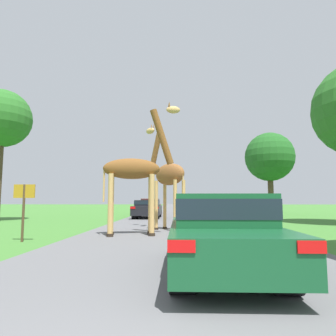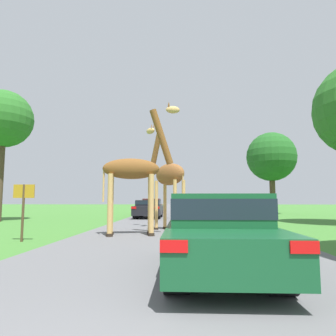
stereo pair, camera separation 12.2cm
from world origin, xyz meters
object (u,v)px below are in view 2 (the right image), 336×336
at_px(giraffe_near_road, 168,175).
at_px(tree_left_edge, 271,157).
at_px(tree_far_right, 3,120).
at_px(car_verge_right, 149,208).
at_px(giraffe_companion, 135,172).
at_px(car_lead_maroon, 217,230).
at_px(sign_post, 23,202).
at_px(car_far_ahead, 213,206).
at_px(car_queue_right, 152,206).
at_px(car_queue_left, 210,210).

xyz_separation_m(giraffe_near_road, tree_left_edge, (9.07, 14.83, 2.88)).
xyz_separation_m(giraffe_near_road, tree_far_right, (-10.68, 4.57, 3.94)).
height_order(giraffe_near_road, car_verge_right, giraffe_near_road).
xyz_separation_m(giraffe_near_road, giraffe_companion, (-1.17, -2.03, -0.03)).
bearing_deg(car_lead_maroon, sign_post, 146.84).
relative_size(giraffe_companion, car_far_ahead, 1.10).
distance_m(giraffe_companion, tree_left_edge, 19.94).
bearing_deg(giraffe_companion, car_queue_right, 173.55).
height_order(giraffe_companion, car_queue_left, giraffe_companion).
relative_size(car_queue_right, tree_far_right, 0.52).
relative_size(car_far_ahead, car_verge_right, 1.20).
xyz_separation_m(tree_left_edge, sign_post, (-13.60, -18.73, -4.03)).
bearing_deg(car_verge_right, car_far_ahead, 26.25).
relative_size(car_queue_right, car_queue_left, 1.02).
bearing_deg(car_far_ahead, giraffe_near_road, -105.68).
bearing_deg(tree_far_right, giraffe_near_road, -23.16).
relative_size(car_lead_maroon, car_far_ahead, 0.91).
bearing_deg(giraffe_companion, giraffe_near_road, 140.03).
relative_size(car_queue_right, sign_post, 2.34).
height_order(tree_far_right, sign_post, tree_far_right).
distance_m(tree_left_edge, tree_far_right, 22.28).
xyz_separation_m(car_queue_right, car_queue_left, (4.52, -10.48, -0.03)).
xyz_separation_m(car_lead_maroon, tree_far_right, (-11.97, 12.27, 5.60)).
relative_size(giraffe_near_road, car_far_ahead, 1.05).
height_order(tree_left_edge, tree_far_right, tree_far_right).
bearing_deg(giraffe_near_road, giraffe_companion, -164.97).
distance_m(car_queue_left, car_far_ahead, 6.68).
xyz_separation_m(tree_left_edge, tree_far_right, (-19.74, -10.27, 1.06)).
xyz_separation_m(car_verge_right, sign_post, (-2.70, -12.59, 0.59)).
xyz_separation_m(giraffe_companion, car_lead_maroon, (2.47, -5.67, -1.63)).
height_order(giraffe_near_road, tree_far_right, tree_far_right).
bearing_deg(tree_left_edge, tree_far_right, -152.52).
height_order(car_lead_maroon, car_queue_right, car_lead_maroon).
bearing_deg(tree_far_right, car_queue_left, -0.21).
relative_size(giraffe_near_road, tree_far_right, 0.61).
bearing_deg(tree_far_right, sign_post, -54.00).
xyz_separation_m(giraffe_near_road, car_far_ahead, (3.13, 11.14, -1.64)).
distance_m(giraffe_companion, car_lead_maroon, 6.39).
relative_size(giraffe_companion, car_verge_right, 1.32).
height_order(giraffe_near_road, car_queue_left, giraffe_near_road).
xyz_separation_m(giraffe_companion, car_verge_right, (-0.66, 10.73, -1.71)).
bearing_deg(car_lead_maroon, car_verge_right, 100.79).
distance_m(giraffe_companion, car_queue_left, 7.60).
height_order(giraffe_companion, sign_post, giraffe_companion).
relative_size(tree_left_edge, sign_post, 4.15).
xyz_separation_m(car_queue_left, tree_left_edge, (6.77, 10.32, 4.59)).
distance_m(giraffe_near_road, car_queue_right, 15.26).
bearing_deg(car_verge_right, giraffe_near_road, -78.11).
relative_size(giraffe_companion, tree_far_right, 0.63).
xyz_separation_m(car_queue_left, tree_far_right, (-12.98, 0.05, 5.65)).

